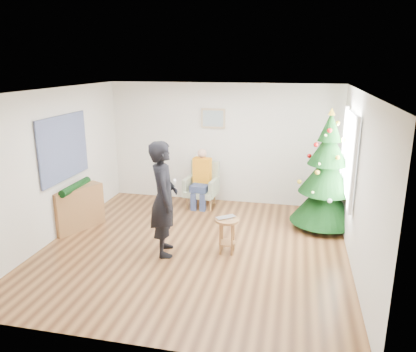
% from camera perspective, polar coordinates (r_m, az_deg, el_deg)
% --- Properties ---
extents(floor, '(5.00, 5.00, 0.00)m').
position_cam_1_polar(floor, '(6.94, -1.91, -10.06)').
color(floor, brown).
rests_on(floor, ground).
extents(ceiling, '(5.00, 5.00, 0.00)m').
position_cam_1_polar(ceiling, '(6.26, -2.13, 11.89)').
color(ceiling, white).
rests_on(ceiling, wall_back).
extents(wall_back, '(5.00, 0.00, 5.00)m').
position_cam_1_polar(wall_back, '(8.85, 2.03, 4.56)').
color(wall_back, silver).
rests_on(wall_back, floor).
extents(wall_front, '(5.00, 0.00, 5.00)m').
position_cam_1_polar(wall_front, '(4.24, -10.53, -8.51)').
color(wall_front, silver).
rests_on(wall_front, floor).
extents(wall_left, '(0.00, 5.00, 5.00)m').
position_cam_1_polar(wall_left, '(7.49, -20.89, 1.42)').
color(wall_left, silver).
rests_on(wall_left, floor).
extents(wall_right, '(0.00, 5.00, 5.00)m').
position_cam_1_polar(wall_right, '(6.35, 20.40, -0.98)').
color(wall_right, silver).
rests_on(wall_right, floor).
extents(window_panel, '(0.04, 1.30, 1.40)m').
position_cam_1_polar(window_panel, '(7.26, 19.33, 2.78)').
color(window_panel, white).
rests_on(window_panel, wall_right).
extents(curtains, '(0.05, 1.75, 1.50)m').
position_cam_1_polar(curtains, '(7.26, 19.09, 2.79)').
color(curtains, white).
rests_on(curtains, wall_right).
extents(christmas_tree, '(1.24, 1.24, 2.25)m').
position_cam_1_polar(christmas_tree, '(7.74, 16.33, 0.09)').
color(christmas_tree, '#3F2816').
rests_on(christmas_tree, floor).
extents(stool, '(0.39, 0.39, 0.58)m').
position_cam_1_polar(stool, '(6.67, 2.69, -8.35)').
color(stool, brown).
rests_on(stool, floor).
extents(laptop, '(0.38, 0.36, 0.03)m').
position_cam_1_polar(laptop, '(6.55, 2.73, -5.97)').
color(laptop, silver).
rests_on(laptop, stool).
extents(armchair, '(0.73, 0.68, 0.95)m').
position_cam_1_polar(armchair, '(8.75, -0.85, -2.03)').
color(armchair, gray).
rests_on(armchair, floor).
extents(seated_person, '(0.40, 0.56, 1.25)m').
position_cam_1_polar(seated_person, '(8.62, -0.98, -0.30)').
color(seated_person, navy).
rests_on(seated_person, armchair).
extents(standing_man, '(0.64, 0.79, 1.86)m').
position_cam_1_polar(standing_man, '(6.46, -6.24, -3.19)').
color(standing_man, black).
rests_on(standing_man, floor).
extents(game_controller, '(0.08, 0.13, 0.04)m').
position_cam_1_polar(game_controller, '(6.28, -4.69, -0.73)').
color(game_controller, white).
rests_on(game_controller, standing_man).
extents(console, '(0.69, 1.03, 0.80)m').
position_cam_1_polar(console, '(7.93, -17.90, -4.34)').
color(console, brown).
rests_on(console, floor).
extents(garland, '(0.14, 0.90, 0.14)m').
position_cam_1_polar(garland, '(7.80, -18.16, -1.44)').
color(garland, black).
rests_on(garland, console).
extents(tapestry, '(0.03, 1.50, 1.15)m').
position_cam_1_polar(tapestry, '(7.66, -19.61, 3.77)').
color(tapestry, black).
rests_on(tapestry, wall_left).
extents(framed_picture, '(0.52, 0.05, 0.42)m').
position_cam_1_polar(framed_picture, '(8.77, 0.72, 8.10)').
color(framed_picture, tan).
rests_on(framed_picture, wall_back).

